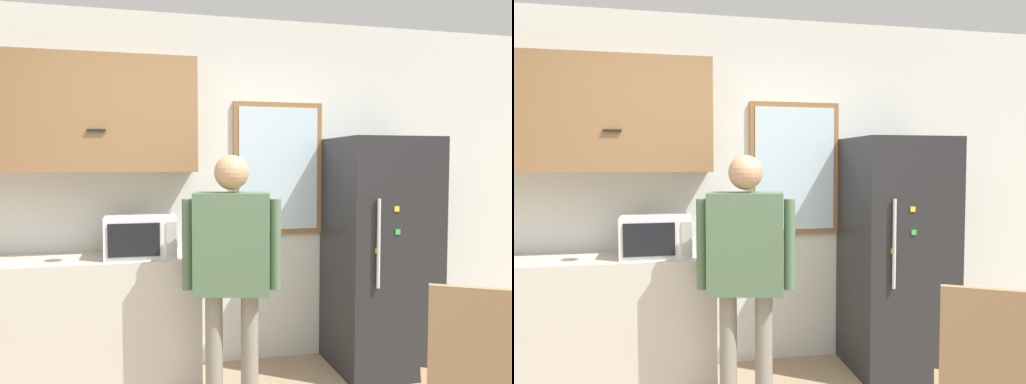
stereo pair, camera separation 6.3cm
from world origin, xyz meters
The scene contains 8 objects.
back_wall centered at (0.00, 1.97, 1.35)m, with size 6.00×0.06×2.70m.
counter centered at (-1.17, 1.66, 0.47)m, with size 2.06×0.56×0.93m.
upper_cabinets centered at (-1.17, 1.75, 1.91)m, with size 2.06×0.40×0.79m.
microwave centered at (-0.53, 1.62, 1.08)m, with size 0.48×0.37×0.28m.
person centered at (0.02, 1.13, 0.99)m, with size 0.60×0.32×1.63m.
refrigerator centered at (1.25, 1.58, 0.88)m, with size 0.71×0.72×1.77m.
chair centered at (0.98, 0.11, 0.55)m, with size 0.60×0.60×1.02m.
window centered at (0.54, 1.93, 1.54)m, with size 0.72×0.05×1.04m.
Camera 1 is at (-0.55, -1.89, 1.58)m, focal length 35.00 mm.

